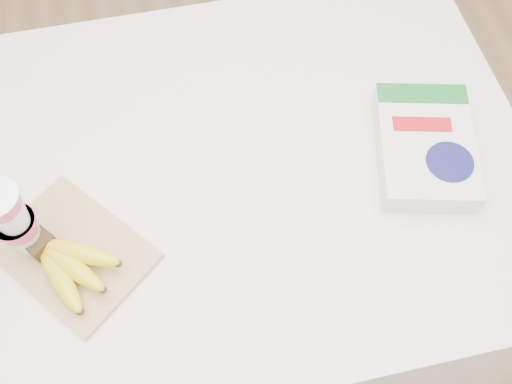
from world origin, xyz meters
The scene contains 6 objects.
room centered at (0.00, 0.00, 1.35)m, with size 4.00×4.00×4.00m.
table centered at (0.00, 0.00, 0.52)m, with size 1.38×0.92×1.03m, color white.
cutting_board centered at (-0.24, -0.13, 1.04)m, with size 0.20×0.27×0.01m, color tan.
bananas centered at (-0.25, -0.16, 1.07)m, with size 0.18×0.19×0.06m.
yogurt_stack centered at (-0.31, -0.10, 1.14)m, with size 0.08×0.08×0.18m.
cereal_box centered at (0.46, -0.06, 1.06)m, with size 0.24×0.30×0.06m.
Camera 1 is at (-0.00, -0.60, 2.01)m, focal length 40.00 mm.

